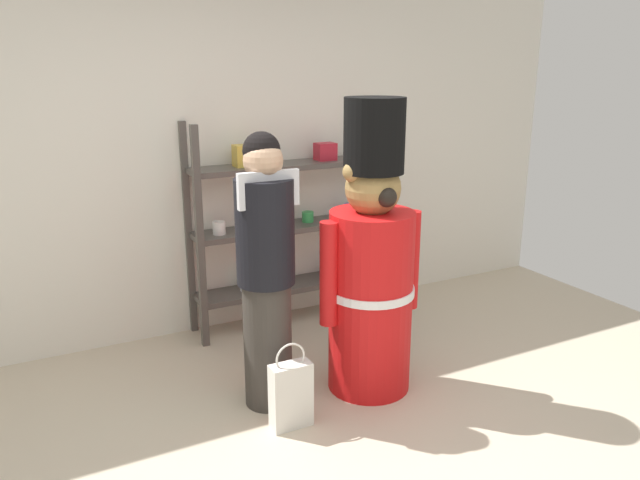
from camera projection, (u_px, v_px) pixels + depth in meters
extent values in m
cube|color=silver|center=(208.00, 160.00, 4.56)|extent=(6.40, 0.12, 2.60)
cube|color=#4C4742|center=(200.00, 240.00, 4.29)|extent=(0.05, 0.05, 1.60)
cube|color=#4C4742|center=(378.00, 217.00, 4.94)|extent=(0.05, 0.05, 1.60)
cube|color=#4C4742|center=(188.00, 230.00, 4.55)|extent=(0.05, 0.05, 1.60)
cube|color=#4C4742|center=(359.00, 209.00, 5.20)|extent=(0.05, 0.05, 1.60)
cube|color=#4C4742|center=(288.00, 286.00, 4.89)|extent=(1.48, 0.30, 0.04)
cube|color=#4C4742|center=(287.00, 227.00, 4.75)|extent=(1.48, 0.30, 0.04)
cube|color=#4C4742|center=(286.00, 166.00, 4.62)|extent=(1.48, 0.30, 0.04)
cylinder|color=white|center=(219.00, 228.00, 4.48)|extent=(0.09, 0.09, 0.09)
cylinder|color=black|center=(264.00, 222.00, 4.67)|extent=(0.08, 0.08, 0.09)
cylinder|color=green|center=(308.00, 217.00, 4.83)|extent=(0.09, 0.09, 0.08)
cylinder|color=blue|center=(348.00, 210.00, 4.99)|extent=(0.08, 0.08, 0.11)
cylinder|color=silver|center=(244.00, 279.00, 4.70)|extent=(0.06, 0.06, 0.19)
cylinder|color=navy|center=(329.00, 266.00, 5.03)|extent=(0.06, 0.06, 0.17)
cube|color=gold|center=(244.00, 156.00, 4.45)|extent=(0.15, 0.12, 0.16)
cube|color=#B21E2D|center=(325.00, 152.00, 4.74)|extent=(0.15, 0.12, 0.13)
cylinder|color=red|center=(370.00, 302.00, 3.79)|extent=(0.52, 0.52, 1.15)
cylinder|color=white|center=(371.00, 290.00, 3.77)|extent=(0.54, 0.54, 0.05)
sphere|color=#9C7B45|center=(373.00, 188.00, 3.59)|extent=(0.33, 0.33, 0.33)
sphere|color=#9C7B45|center=(352.00, 172.00, 3.50)|extent=(0.12, 0.12, 0.12)
sphere|color=#9C7B45|center=(394.00, 168.00, 3.63)|extent=(0.12, 0.12, 0.12)
cylinder|color=black|center=(374.00, 136.00, 3.51)|extent=(0.36, 0.36, 0.43)
cylinder|color=red|center=(329.00, 274.00, 3.60)|extent=(0.11, 0.11, 0.63)
cylinder|color=red|center=(411.00, 260.00, 3.86)|extent=(0.11, 0.11, 0.63)
sphere|color=black|center=(387.00, 197.00, 3.47)|extent=(0.12, 0.12, 0.12)
cylinder|color=#38332D|center=(268.00, 344.00, 3.65)|extent=(0.29, 0.29, 0.77)
cylinder|color=black|center=(265.00, 232.00, 3.46)|extent=(0.34, 0.34, 0.61)
sphere|color=tan|center=(263.00, 160.00, 3.35)|extent=(0.22, 0.22, 0.22)
cube|color=silver|center=(269.00, 189.00, 3.33)|extent=(0.35, 0.04, 0.20)
sphere|color=black|center=(261.00, 151.00, 3.35)|extent=(0.21, 0.21, 0.21)
cube|color=silver|center=(291.00, 395.00, 3.45)|extent=(0.24, 0.11, 0.39)
torus|color=silver|center=(290.00, 358.00, 3.39)|extent=(0.18, 0.01, 0.18)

